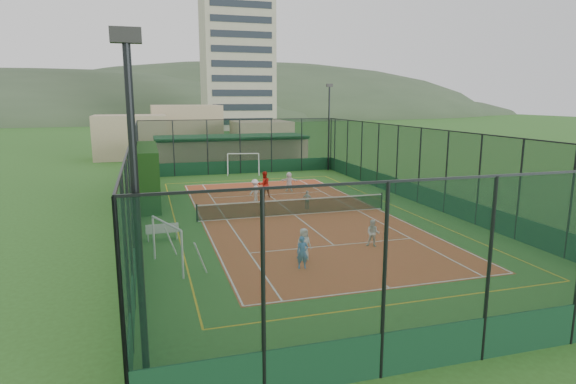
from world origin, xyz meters
name	(u,v)px	position (x,y,z in m)	size (l,w,h in m)	color
ground	(294,215)	(0.00, 0.00, 0.00)	(300.00, 300.00, 0.00)	#305E20
court_slab	(294,215)	(0.00, 0.00, 0.01)	(11.17, 23.97, 0.01)	#B05127
tennis_net	(294,206)	(0.00, 0.00, 0.53)	(11.67, 0.12, 1.06)	black
perimeter_fence	(294,174)	(0.00, 0.00, 2.50)	(18.12, 34.12, 5.00)	black
floodlight_sw	(138,232)	(-8.60, -16.60, 4.12)	(0.60, 0.26, 8.25)	black
floodlight_ne	(329,128)	(8.60, 16.60, 4.12)	(0.60, 0.26, 8.25)	black
clubhouse	(231,151)	(0.00, 22.00, 1.57)	(15.20, 7.20, 3.15)	tan
apartment_tower	(237,61)	(12.00, 82.00, 15.00)	(15.00, 12.00, 30.00)	beige
distant_hills	(169,118)	(0.00, 150.00, 0.00)	(200.00, 60.00, 24.00)	#384C33
hedge_left	(148,174)	(-8.30, 6.36, 1.88)	(1.29, 8.59, 3.76)	black
white_bench	(162,231)	(-7.80, -3.10, 0.44)	(1.57, 0.43, 0.88)	white
futsal_goal_near	(167,246)	(-7.73, -7.34, 0.96)	(0.86, 2.97, 1.92)	white
futsal_goal_far	(243,164)	(0.18, 16.53, 0.95)	(2.94, 0.85, 1.90)	white
child_near_left	(304,244)	(-2.03, -7.92, 0.71)	(0.68, 0.45, 1.40)	silver
child_near_mid	(302,252)	(-2.42, -8.93, 0.69)	(0.49, 0.32, 1.35)	#4379C0
child_near_right	(373,233)	(1.69, -7.06, 0.66)	(0.63, 0.49, 1.29)	silver
child_far_left	(255,190)	(-1.42, 4.46, 0.76)	(0.98, 0.56, 1.51)	white
child_far_right	(307,200)	(1.24, 1.26, 0.60)	(0.69, 0.29, 1.17)	silver
child_far_back	(289,182)	(1.85, 7.31, 0.74)	(1.35, 0.43, 1.46)	white
coach	(264,184)	(-0.51, 5.55, 0.94)	(0.90, 0.70, 1.86)	#AB1D12
tennis_balls	(300,209)	(0.71, 1.14, 0.04)	(6.37, 1.20, 0.07)	#CCE033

